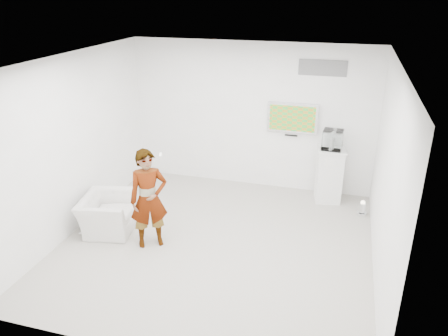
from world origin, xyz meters
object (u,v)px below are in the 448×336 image
Objects in this scene: tv at (292,118)px; person at (149,199)px; floor_uplight at (362,208)px; pedestal at (329,175)px; armchair at (108,213)px.

tv is 3.41m from person.
pedestal is at bearing 144.28° from floor_uplight.
armchair is at bearing -157.81° from floor_uplight.
person is 1.72× the size of armchair.
pedestal is (0.82, -0.30, -1.01)m from tv.
tv is 1.33m from pedestal.
tv is at bearing 152.15° from floor_uplight.
tv is at bearing 23.01° from person.
pedestal is 3.78× the size of floor_uplight.
pedestal is (3.61, 2.23, 0.23)m from armchair.
tv is 0.60× the size of person.
tv is 3.48× the size of floor_uplight.
tv reaches higher than armchair.
tv reaches higher than floor_uplight.
armchair is 4.25m from pedestal.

